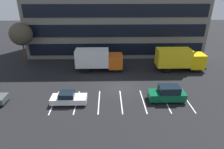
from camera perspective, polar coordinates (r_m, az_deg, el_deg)
The scene contains 7 objects.
ground_plane at distance 27.86m, azimuth 2.23°, elevation -3.96°, with size 120.00×120.00×0.00m, color black.
lot_markings at distance 24.81m, azimuth 2.70°, elevation -7.86°, with size 16.94×5.40×0.01m.
box_truck_orange at distance 32.93m, azimuth -4.05°, elevation 4.59°, with size 7.98×2.64×3.70m.
box_truck_yellow_all at distance 34.79m, azimuth 19.07°, elevation 4.45°, with size 8.14×2.70×3.77m.
suv_forest at distance 25.43m, azimuth 15.87°, elevation -5.41°, with size 4.53×1.92×2.05m.
sedan_white at distance 24.62m, azimuth -12.60°, elevation -6.78°, with size 4.34×1.82×1.55m.
bare_tree at distance 38.72m, azimuth -25.08°, elevation 10.62°, with size 3.98×3.98×7.47m.
Camera 1 is at (-1.61, -24.43, 13.29)m, focal length 31.26 mm.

